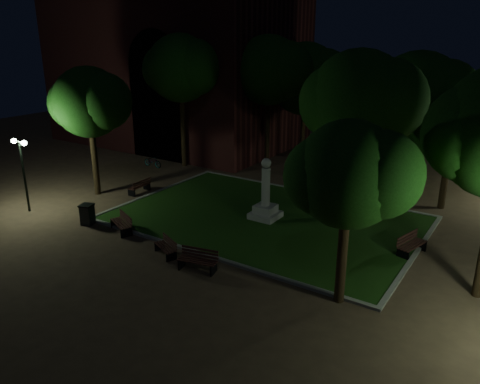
% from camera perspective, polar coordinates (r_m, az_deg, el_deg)
% --- Properties ---
extents(ground, '(80.00, 80.00, 0.00)m').
position_cam_1_polar(ground, '(22.87, 0.54, -4.91)').
color(ground, brown).
extents(lawn, '(15.00, 10.00, 0.08)m').
position_cam_1_polar(lawn, '(24.42, 3.09, -3.23)').
color(lawn, '#1A3E0F').
rests_on(lawn, ground).
extents(lawn_kerb, '(15.40, 10.40, 0.12)m').
position_cam_1_polar(lawn_kerb, '(24.42, 3.09, -3.19)').
color(lawn_kerb, slate).
rests_on(lawn_kerb, ground).
extents(monument, '(1.40, 1.40, 3.20)m').
position_cam_1_polar(monument, '(24.09, 3.13, -1.21)').
color(monument, gray).
rests_on(monument, lawn).
extents(building_main, '(20.00, 12.00, 15.00)m').
position_cam_1_polar(building_main, '(41.54, -7.86, 16.21)').
color(building_main, '#54201F').
rests_on(building_main, ground).
extents(tree_west, '(4.94, 4.03, 7.50)m').
position_cam_1_polar(tree_west, '(28.13, -17.87, 10.35)').
color(tree_west, black).
rests_on(tree_west, ground).
extents(tree_north_wl, '(5.84, 4.77, 9.14)m').
position_cam_1_polar(tree_north_wl, '(32.99, 3.64, 14.57)').
color(tree_north_wl, black).
rests_on(tree_north_wl, ground).
extents(tree_north_er, '(6.46, 5.28, 8.32)m').
position_cam_1_polar(tree_north_er, '(29.19, 21.00, 10.69)').
color(tree_north_er, black).
rests_on(tree_north_er, ground).
extents(tree_ne, '(4.47, 3.65, 6.20)m').
position_cam_1_polar(tree_ne, '(27.10, 24.61, 6.85)').
color(tree_ne, black).
rests_on(tree_ne, ground).
extents(tree_se, '(4.52, 3.69, 6.64)m').
position_cam_1_polar(tree_se, '(15.82, 13.35, 2.00)').
color(tree_se, black).
rests_on(tree_se, ground).
extents(tree_nw, '(5.70, 4.65, 9.22)m').
position_cam_1_polar(tree_nw, '(33.12, -7.13, 14.72)').
color(tree_nw, black).
rests_on(tree_nw, ground).
extents(tree_far_north, '(6.37, 5.20, 8.62)m').
position_cam_1_polar(tree_far_north, '(34.92, 8.09, 13.47)').
color(tree_far_north, black).
rests_on(tree_far_north, ground).
extents(tree_extra, '(6.03, 4.92, 8.58)m').
position_cam_1_polar(tree_extra, '(23.41, 14.49, 10.67)').
color(tree_extra, black).
rests_on(tree_extra, ground).
extents(lamppost_sw, '(1.18, 0.28, 3.98)m').
position_cam_1_polar(lamppost_sw, '(27.15, -25.05, 3.46)').
color(lamppost_sw, black).
rests_on(lamppost_sw, ground).
extents(lamppost_nw, '(1.18, 0.28, 4.49)m').
position_cam_1_polar(lamppost_nw, '(36.79, -7.59, 9.23)').
color(lamppost_nw, black).
rests_on(lamppost_nw, ground).
extents(bench_near_left, '(1.49, 1.03, 0.78)m').
position_cam_1_polar(bench_near_left, '(20.74, -8.96, -6.68)').
color(bench_near_left, black).
rests_on(bench_near_left, ground).
extents(bench_near_right, '(1.73, 0.90, 0.90)m').
position_cam_1_polar(bench_near_right, '(19.32, -5.15, -8.33)').
color(bench_near_right, black).
rests_on(bench_near_right, ground).
extents(bench_west_near, '(1.73, 1.17, 0.90)m').
position_cam_1_polar(bench_west_near, '(23.49, -14.17, -3.74)').
color(bench_west_near, black).
rests_on(bench_west_near, ground).
extents(bench_left_side, '(0.62, 1.58, 0.85)m').
position_cam_1_polar(bench_left_side, '(28.80, -12.10, 0.62)').
color(bench_left_side, black).
rests_on(bench_left_side, ground).
extents(bench_right_side, '(0.99, 1.77, 0.92)m').
position_cam_1_polar(bench_right_side, '(21.85, 20.11, -6.09)').
color(bench_right_side, black).
rests_on(bench_right_side, ground).
extents(bench_far_side, '(1.57, 0.66, 0.84)m').
position_cam_1_polar(bench_far_side, '(28.22, 18.26, -0.32)').
color(bench_far_side, black).
rests_on(bench_far_side, ground).
extents(trash_bin, '(0.78, 0.78, 1.06)m').
position_cam_1_polar(trash_bin, '(24.81, -18.11, -2.60)').
color(trash_bin, black).
rests_on(trash_bin, ground).
extents(bicycle, '(1.61, 0.60, 0.84)m').
position_cam_1_polar(bicycle, '(34.28, -10.60, 3.70)').
color(bicycle, black).
rests_on(bicycle, ground).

